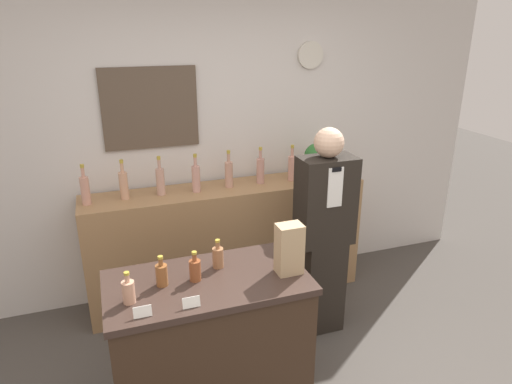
{
  "coord_description": "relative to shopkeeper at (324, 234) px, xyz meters",
  "views": [
    {
      "loc": [
        -0.87,
        -1.68,
        2.27
      ],
      "look_at": [
        0.11,
        1.12,
        1.17
      ],
      "focal_mm": 32.0,
      "sensor_mm": 36.0,
      "label": 1
    }
  ],
  "objects": [
    {
      "name": "price_card_right",
      "position": [
        -1.14,
        -0.75,
        0.15
      ],
      "size": [
        0.09,
        0.02,
        0.06
      ],
      "color": "white",
      "rests_on": "display_counter"
    },
    {
      "name": "shelf_bottle_2",
      "position": [
        -1.08,
        0.7,
        0.32
      ],
      "size": [
        0.07,
        0.07,
        0.31
      ],
      "color": "tan",
      "rests_on": "back_shelf"
    },
    {
      "name": "display_counter",
      "position": [
        -1.01,
        -0.52,
        -0.34
      ],
      "size": [
        1.14,
        0.61,
        0.92
      ],
      "color": "#382619",
      "rests_on": "ground_plane"
    },
    {
      "name": "shelf_bottle_0",
      "position": [
        -1.63,
        0.68,
        0.32
      ],
      "size": [
        0.07,
        0.07,
        0.31
      ],
      "color": "tan",
      "rests_on": "back_shelf"
    },
    {
      "name": "paper_bag",
      "position": [
        -0.54,
        -0.6,
        0.27
      ],
      "size": [
        0.15,
        0.11,
        0.3
      ],
      "color": "tan",
      "rests_on": "display_counter"
    },
    {
      "name": "counter_bottle_2",
      "position": [
        -1.07,
        -0.5,
        0.18
      ],
      "size": [
        0.07,
        0.07,
        0.18
      ],
      "color": "brown",
      "rests_on": "display_counter"
    },
    {
      "name": "counter_bottle_1",
      "position": [
        -1.25,
        -0.5,
        0.18
      ],
      "size": [
        0.07,
        0.07,
        0.18
      ],
      "color": "brown",
      "rests_on": "display_counter"
    },
    {
      "name": "shelf_bottle_3",
      "position": [
        -0.8,
        0.67,
        0.32
      ],
      "size": [
        0.07,
        0.07,
        0.31
      ],
      "color": "tan",
      "rests_on": "back_shelf"
    },
    {
      "name": "back_shelf",
      "position": [
        -0.55,
        0.69,
        -0.3
      ],
      "size": [
        2.32,
        0.43,
        1.0
      ],
      "color": "#9E754C",
      "rests_on": "ground_plane"
    },
    {
      "name": "potted_plant",
      "position": [
        0.25,
        0.65,
        0.36
      ],
      "size": [
        0.22,
        0.22,
        0.31
      ],
      "color": "#B27047",
      "rests_on": "back_shelf"
    },
    {
      "name": "counter_bottle_3",
      "position": [
        -0.91,
        -0.41,
        0.18
      ],
      "size": [
        0.07,
        0.07,
        0.18
      ],
      "color": "#996542",
      "rests_on": "display_counter"
    },
    {
      "name": "counter_bottle_0",
      "position": [
        -1.44,
        -0.61,
        0.18
      ],
      "size": [
        0.07,
        0.07,
        0.18
      ],
      "color": "tan",
      "rests_on": "display_counter"
    },
    {
      "name": "shelf_bottle_4",
      "position": [
        -0.52,
        0.69,
        0.32
      ],
      "size": [
        0.07,
        0.07,
        0.31
      ],
      "color": "tan",
      "rests_on": "back_shelf"
    },
    {
      "name": "shelf_bottle_5",
      "position": [
        -0.25,
        0.7,
        0.32
      ],
      "size": [
        0.07,
        0.07,
        0.31
      ],
      "color": "tan",
      "rests_on": "back_shelf"
    },
    {
      "name": "back_wall",
      "position": [
        -0.62,
        0.96,
        0.56
      ],
      "size": [
        5.2,
        0.09,
        2.7
      ],
      "color": "silver",
      "rests_on": "ground_plane"
    },
    {
      "name": "shelf_bottle_6",
      "position": [
        0.03,
        0.68,
        0.32
      ],
      "size": [
        0.07,
        0.07,
        0.31
      ],
      "color": "tan",
      "rests_on": "back_shelf"
    },
    {
      "name": "shelf_bottle_1",
      "position": [
        -1.35,
        0.7,
        0.32
      ],
      "size": [
        0.07,
        0.07,
        0.31
      ],
      "color": "tan",
      "rests_on": "back_shelf"
    },
    {
      "name": "shopkeeper",
      "position": [
        0.0,
        0.0,
        0.0
      ],
      "size": [
        0.4,
        0.25,
        1.6
      ],
      "color": "black",
      "rests_on": "ground_plane"
    },
    {
      "name": "price_card_left",
      "position": [
        -1.38,
        -0.75,
        0.15
      ],
      "size": [
        0.09,
        0.02,
        0.06
      ],
      "color": "white",
      "rests_on": "display_counter"
    }
  ]
}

